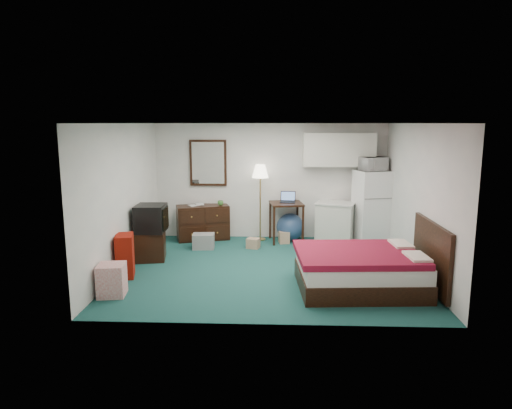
{
  "coord_description": "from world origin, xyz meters",
  "views": [
    {
      "loc": [
        0.09,
        -7.65,
        2.51
      ],
      "look_at": [
        -0.23,
        0.33,
        1.07
      ],
      "focal_mm": 32.0,
      "sensor_mm": 36.0,
      "label": 1
    }
  ],
  "objects_px": {
    "bed": "(360,270)",
    "tv_stand": "(150,245)",
    "desk": "(286,222)",
    "suitcase": "(125,256)",
    "floor_lamp": "(260,203)",
    "fridge": "(371,207)",
    "kitchen_counter": "(335,223)",
    "dresser": "(203,222)"
  },
  "relations": [
    {
      "from": "desk",
      "to": "fridge",
      "type": "xyz_separation_m",
      "value": [
        1.78,
        0.01,
        0.34
      ]
    },
    {
      "from": "floor_lamp",
      "to": "bed",
      "type": "distance_m",
      "value": 3.38
    },
    {
      "from": "desk",
      "to": "suitcase",
      "type": "distance_m",
      "value": 3.61
    },
    {
      "from": "suitcase",
      "to": "dresser",
      "type": "bearing_deg",
      "value": 56.57
    },
    {
      "from": "dresser",
      "to": "desk",
      "type": "xyz_separation_m",
      "value": [
        1.8,
        -0.11,
        0.05
      ]
    },
    {
      "from": "floor_lamp",
      "to": "tv_stand",
      "type": "relative_size",
      "value": 2.8
    },
    {
      "from": "bed",
      "to": "kitchen_counter",
      "type": "bearing_deg",
      "value": 86.52
    },
    {
      "from": "kitchen_counter",
      "to": "bed",
      "type": "relative_size",
      "value": 0.45
    },
    {
      "from": "floor_lamp",
      "to": "bed",
      "type": "height_order",
      "value": "floor_lamp"
    },
    {
      "from": "bed",
      "to": "tv_stand",
      "type": "height_order",
      "value": "bed"
    },
    {
      "from": "suitcase",
      "to": "fridge",
      "type": "bearing_deg",
      "value": 14.51
    },
    {
      "from": "floor_lamp",
      "to": "kitchen_counter",
      "type": "xyz_separation_m",
      "value": [
        1.6,
        -0.08,
        -0.41
      ]
    },
    {
      "from": "desk",
      "to": "tv_stand",
      "type": "xyz_separation_m",
      "value": [
        -2.55,
        -1.41,
        -0.15
      ]
    },
    {
      "from": "bed",
      "to": "desk",
      "type": "bearing_deg",
      "value": 106.88
    },
    {
      "from": "fridge",
      "to": "suitcase",
      "type": "height_order",
      "value": "fridge"
    },
    {
      "from": "floor_lamp",
      "to": "fridge",
      "type": "relative_size",
      "value": 1.07
    },
    {
      "from": "dresser",
      "to": "kitchen_counter",
      "type": "distance_m",
      "value": 2.85
    },
    {
      "from": "dresser",
      "to": "floor_lamp",
      "type": "distance_m",
      "value": 1.32
    },
    {
      "from": "floor_lamp",
      "to": "kitchen_counter",
      "type": "relative_size",
      "value": 2.0
    },
    {
      "from": "kitchen_counter",
      "to": "tv_stand",
      "type": "relative_size",
      "value": 1.4
    },
    {
      "from": "dresser",
      "to": "bed",
      "type": "distance_m",
      "value": 4.08
    },
    {
      "from": "kitchen_counter",
      "to": "desk",
      "type": "bearing_deg",
      "value": -159.51
    },
    {
      "from": "suitcase",
      "to": "tv_stand",
      "type": "bearing_deg",
      "value": 67.69
    },
    {
      "from": "fridge",
      "to": "dresser",
      "type": "bearing_deg",
      "value": 164.49
    },
    {
      "from": "kitchen_counter",
      "to": "suitcase",
      "type": "xyz_separation_m",
      "value": [
        -3.75,
        -2.43,
        -0.05
      ]
    },
    {
      "from": "dresser",
      "to": "fridge",
      "type": "relative_size",
      "value": 0.72
    },
    {
      "from": "dresser",
      "to": "desk",
      "type": "bearing_deg",
      "value": -20.51
    },
    {
      "from": "desk",
      "to": "suitcase",
      "type": "relative_size",
      "value": 1.19
    },
    {
      "from": "bed",
      "to": "fridge",
      "type": "bearing_deg",
      "value": 71.83
    },
    {
      "from": "dresser",
      "to": "desk",
      "type": "relative_size",
      "value": 1.31
    },
    {
      "from": "bed",
      "to": "tv_stand",
      "type": "distance_m",
      "value": 3.87
    },
    {
      "from": "kitchen_counter",
      "to": "floor_lamp",
      "type": "bearing_deg",
      "value": -164.32
    },
    {
      "from": "desk",
      "to": "suitcase",
      "type": "bearing_deg",
      "value": -146.86
    },
    {
      "from": "fridge",
      "to": "tv_stand",
      "type": "distance_m",
      "value": 4.59
    },
    {
      "from": "floor_lamp",
      "to": "suitcase",
      "type": "relative_size",
      "value": 2.31
    },
    {
      "from": "tv_stand",
      "to": "suitcase",
      "type": "xyz_separation_m",
      "value": [
        -0.15,
        -0.98,
        0.09
      ]
    },
    {
      "from": "bed",
      "to": "tv_stand",
      "type": "xyz_separation_m",
      "value": [
        -3.61,
        1.4,
        -0.03
      ]
    },
    {
      "from": "desk",
      "to": "bed",
      "type": "relative_size",
      "value": 0.46
    },
    {
      "from": "dresser",
      "to": "fridge",
      "type": "height_order",
      "value": "fridge"
    },
    {
      "from": "dresser",
      "to": "bed",
      "type": "bearing_deg",
      "value": -62.75
    },
    {
      "from": "fridge",
      "to": "suitcase",
      "type": "xyz_separation_m",
      "value": [
        -4.48,
        -2.4,
        -0.41
      ]
    },
    {
      "from": "kitchen_counter",
      "to": "tv_stand",
      "type": "bearing_deg",
      "value": -139.56
    }
  ]
}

